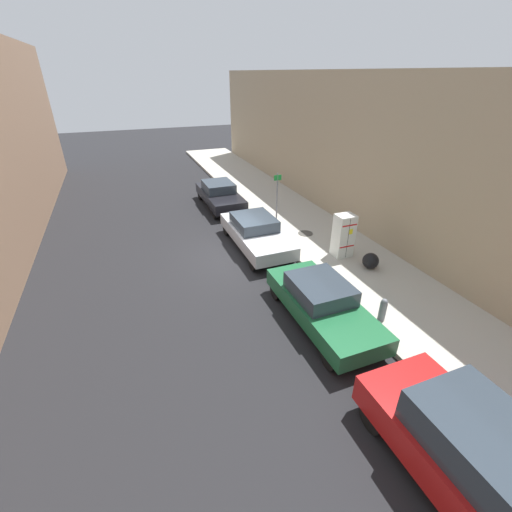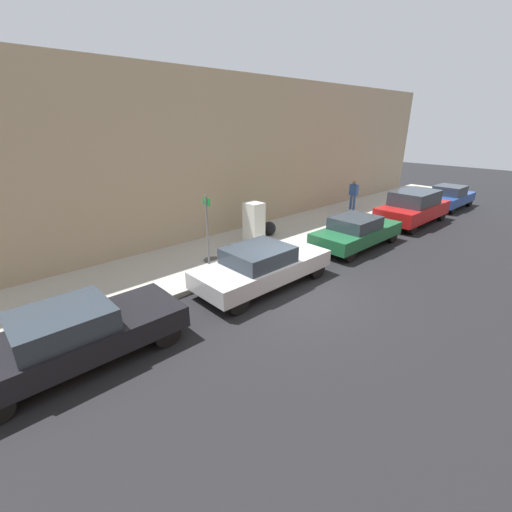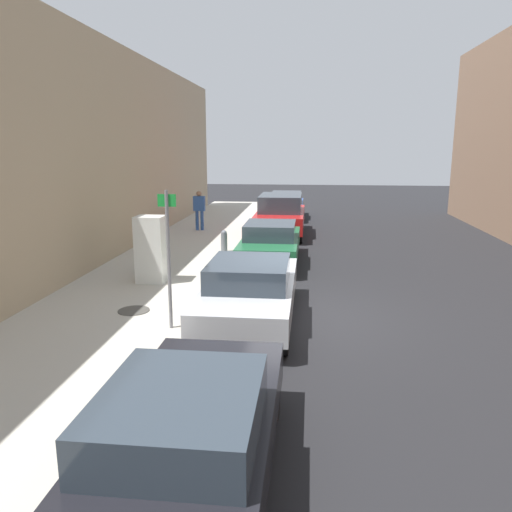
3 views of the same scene
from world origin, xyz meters
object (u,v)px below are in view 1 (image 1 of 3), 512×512
(parked_suv_red, at_px, (486,466))
(street_sign_post, at_px, (277,199))
(parked_sedan_green, at_px, (322,303))
(parked_sedan_dark, at_px, (220,194))
(trash_bag, at_px, (371,261))
(parked_sedan_silver, at_px, (256,232))
(fire_hydrant, at_px, (383,309))
(discarded_refrigerator, at_px, (343,235))

(parked_suv_red, bearing_deg, street_sign_post, -96.99)
(parked_sedan_green, distance_m, parked_suv_red, 5.45)
(parked_sedan_dark, xyz_separation_m, parked_suv_red, (0.00, 16.79, 0.18))
(trash_bag, height_order, parked_sedan_silver, parked_sedan_silver)
(parked_sedan_green, bearing_deg, fire_hydrant, 154.34)
(trash_bag, xyz_separation_m, parked_suv_red, (3.38, 7.38, 0.41))
(fire_hydrant, distance_m, parked_sedan_silver, 6.64)
(parked_sedan_silver, bearing_deg, trash_bag, 132.57)
(street_sign_post, height_order, parked_sedan_silver, street_sign_post)
(trash_bag, height_order, parked_sedan_dark, parked_sedan_dark)
(parked_sedan_green, bearing_deg, parked_sedan_silver, -90.00)
(fire_hydrant, height_order, parked_sedan_green, parked_sedan_green)
(parked_sedan_silver, bearing_deg, parked_sedan_dark, -90.00)
(trash_bag, height_order, parked_sedan_green, parked_sedan_green)
(fire_hydrant, xyz_separation_m, parked_sedan_green, (1.69, -0.81, 0.14))
(discarded_refrigerator, xyz_separation_m, parked_sedan_green, (2.96, 3.28, -0.37))
(parked_suv_red, bearing_deg, parked_sedan_green, -90.00)
(fire_hydrant, bearing_deg, parked_sedan_silver, -75.30)
(street_sign_post, height_order, parked_sedan_green, street_sign_post)
(fire_hydrant, xyz_separation_m, trash_bag, (-1.69, -2.75, -0.08))
(trash_bag, bearing_deg, parked_suv_red, 65.43)
(fire_hydrant, distance_m, parked_sedan_dark, 12.27)
(street_sign_post, distance_m, parked_sedan_green, 6.90)
(discarded_refrigerator, bearing_deg, fire_hydrant, 72.75)
(parked_sedan_dark, bearing_deg, fire_hydrant, 97.90)
(discarded_refrigerator, xyz_separation_m, parked_sedan_dark, (2.96, -8.06, -0.35))
(fire_hydrant, bearing_deg, parked_sedan_green, -25.66)
(parked_sedan_silver, height_order, parked_sedan_green, parked_sedan_silver)
(parked_sedan_dark, bearing_deg, parked_sedan_green, 90.00)
(discarded_refrigerator, distance_m, trash_bag, 1.52)
(trash_bag, relative_size, parked_sedan_green, 0.14)
(trash_bag, xyz_separation_m, parked_sedan_dark, (3.38, -9.40, 0.23))
(discarded_refrigerator, bearing_deg, parked_sedan_green, 47.98)
(trash_bag, bearing_deg, parked_sedan_green, 29.86)
(discarded_refrigerator, distance_m, street_sign_post, 3.75)
(fire_hydrant, relative_size, parked_sedan_dark, 0.16)
(street_sign_post, bearing_deg, parked_sedan_dark, -72.37)
(discarded_refrigerator, xyz_separation_m, parked_suv_red, (2.96, 8.73, -0.17))
(parked_sedan_green, bearing_deg, street_sign_post, -102.56)
(discarded_refrigerator, height_order, parked_sedan_silver, discarded_refrigerator)
(trash_bag, bearing_deg, street_sign_post, -68.19)
(parked_suv_red, bearing_deg, parked_sedan_silver, -90.00)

